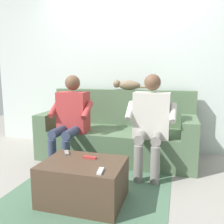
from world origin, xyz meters
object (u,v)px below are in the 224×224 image
object	(u,v)px
cat_on_backrest	(127,85)
coffee_table	(83,181)
remote_gray	(67,153)
remote_red	(90,157)
couch	(117,135)
person_right_seated	(71,116)
remote_white	(100,171)
person_left_seated	(151,119)

from	to	relation	value
cat_on_backrest	coffee_table	bearing A→B (deg)	87.59
remote_gray	cat_on_backrest	bearing A→B (deg)	-43.85
remote_gray	remote_red	distance (m)	0.28
couch	person_right_seated	bearing A→B (deg)	39.53
remote_gray	remote_white	xyz separation A→B (m)	(-0.47, 0.33, -0.00)
couch	person_right_seated	world-z (taller)	person_right_seated
person_right_seated	cat_on_backrest	xyz separation A→B (m)	(-0.57, -0.70, 0.37)
person_right_seated	cat_on_backrest	bearing A→B (deg)	-129.21
remote_gray	couch	bearing A→B (deg)	-43.80
couch	remote_red	world-z (taller)	couch
couch	remote_gray	xyz separation A→B (m)	(0.24, 1.09, 0.08)
couch	person_left_seated	world-z (taller)	person_left_seated
coffee_table	remote_red	size ratio (longest dim) A/B	5.56
coffee_table	remote_white	bearing A→B (deg)	142.55
couch	remote_gray	size ratio (longest dim) A/B	17.15
coffee_table	person_left_seated	size ratio (longest dim) A/B	0.63
remote_gray	remote_white	world-z (taller)	same
person_left_seated	remote_gray	size ratio (longest dim) A/B	9.50
person_right_seated	remote_white	size ratio (longest dim) A/B	9.36
couch	remote_white	world-z (taller)	couch
cat_on_backrest	remote_red	xyz separation A→B (m)	(0.04, 1.44, -0.62)
person_left_seated	person_right_seated	bearing A→B (deg)	0.52
couch	coffee_table	world-z (taller)	couch
couch	person_right_seated	size ratio (longest dim) A/B	1.83
couch	remote_red	distance (m)	1.16
remote_red	person_left_seated	bearing A→B (deg)	-119.01
cat_on_backrest	remote_red	size ratio (longest dim) A/B	4.22
remote_gray	remote_red	xyz separation A→B (m)	(-0.27, 0.06, 0.00)
couch	remote_red	xyz separation A→B (m)	(-0.03, 1.15, 0.08)
couch	remote_white	xyz separation A→B (m)	(-0.22, 1.43, 0.08)
cat_on_backrest	remote_gray	world-z (taller)	cat_on_backrest
remote_white	remote_gray	bearing A→B (deg)	47.29
couch	coffee_table	xyz separation A→B (m)	(0.00, 1.25, -0.12)
remote_red	remote_white	distance (m)	0.34
person_left_seated	remote_white	size ratio (longest dim) A/B	9.48
couch	cat_on_backrest	bearing A→B (deg)	-102.87
coffee_table	cat_on_backrest	distance (m)	1.74
couch	cat_on_backrest	xyz separation A→B (m)	(-0.06, -0.28, 0.70)
couch	person_left_seated	bearing A→B (deg)	141.10
coffee_table	remote_white	size ratio (longest dim) A/B	5.98
remote_white	cat_on_backrest	bearing A→B (deg)	-1.89
person_left_seated	cat_on_backrest	world-z (taller)	person_left_seated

